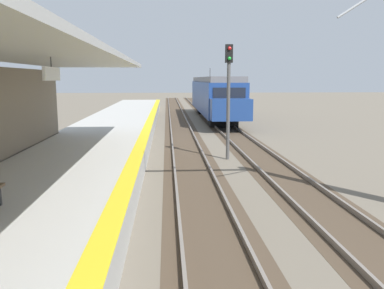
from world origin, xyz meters
TOP-DOWN VIEW (x-y plane):
  - station_platform at (-2.50, 16.00)m, footprint 5.00×80.00m
  - track_pair_nearest_platform at (1.90, 20.00)m, footprint 2.34×120.00m
  - track_pair_middle at (5.30, 20.00)m, footprint 2.34×120.00m
  - approaching_train at (5.30, 38.29)m, footprint 2.93×19.60m
  - rail_signal_post at (3.68, 19.60)m, footprint 0.32×0.34m

SIDE VIEW (x-z plane):
  - track_pair_nearest_platform at x=1.90m, z-range -0.03..0.13m
  - track_pair_middle at x=5.30m, z-range -0.03..0.13m
  - station_platform at x=-2.50m, z-range 0.00..0.90m
  - approaching_train at x=5.30m, z-range -0.20..4.56m
  - rail_signal_post at x=3.68m, z-range 0.59..5.79m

